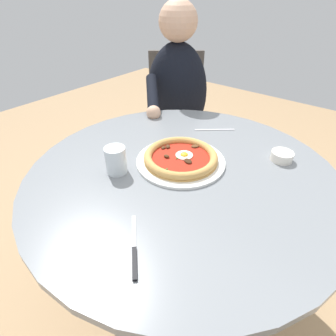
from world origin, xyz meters
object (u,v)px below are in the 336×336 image
Objects in this scene: fork_utensil at (215,130)px; ramekin_capers at (282,156)px; pizza_on_plate at (181,158)px; water_glass at (116,161)px; dining_table at (181,205)px; steak_knife at (134,254)px; cafe_chair_diner at (176,114)px; diner_person at (176,126)px.

ramekin_capers is at bearing -100.26° from fork_utensil.
pizza_on_plate is 3.39× the size of water_glass.
dining_table is at bearing -135.91° from pizza_on_plate.
steak_knife is 1.27m from cafe_chair_diner.
dining_table is 0.41m from steak_knife.
water_glass is at bearing 143.80° from pizza_on_plate.
fork_utensil is 0.52m from diner_person.
water_glass is at bearing 130.41° from dining_table.
fork_utensil is 0.64m from cafe_chair_diner.
dining_table is 0.31m from water_glass.
dining_table is 0.90m from cafe_chair_diner.
fork_utensil is at bearing 15.19° from steak_knife.
ramekin_capers is 0.32m from fork_utensil.
dining_table is 0.41m from ramekin_capers.
steak_knife is 1.06× the size of fork_utensil.
ramekin_capers is at bearing -117.62° from cafe_chair_diner.
diner_person reaches higher than pizza_on_plate.
fork_utensil is at bearing 12.01° from dining_table.
fork_utensil is (0.69, 0.19, -0.00)m from steak_knife.
dining_table is at bearing 18.14° from steak_knife.
diner_person reaches higher than dining_table.
cafe_chair_diner is (0.37, 0.49, -0.18)m from fork_utensil.
steak_knife is 0.16× the size of cafe_chair_diner.
ramekin_capers is 0.55× the size of fork_utensil.
steak_knife is at bearing -125.74° from water_glass.
cafe_chair_diner is at bearing 53.45° from fork_utensil.
fork_utensil is (0.30, 0.03, -0.02)m from pizza_on_plate.
water_glass is at bearing -155.17° from cafe_chair_diner.
cafe_chair_diner reaches higher than water_glass.
diner_person is (0.74, 0.30, -0.24)m from water_glass.
diner_person reaches higher than ramekin_capers.
cafe_chair_diner is at bearing 62.38° from ramekin_capers.
cafe_chair_diner is (0.11, 0.09, 0.02)m from diner_person.
cafe_chair_diner is (1.06, 0.68, -0.19)m from steak_knife.
pizza_on_plate is 0.37m from ramekin_capers.
ramekin_capers reaches higher than fork_utensil.
diner_person is 0.14m from cafe_chair_diner.
pizza_on_plate reaches higher than steak_knife.
dining_table is at bearing -141.21° from cafe_chair_diner.
cafe_chair_diner is at bearing 24.83° from water_glass.
water_glass reaches higher than dining_table.
pizza_on_plate is at bearing 44.09° from dining_table.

